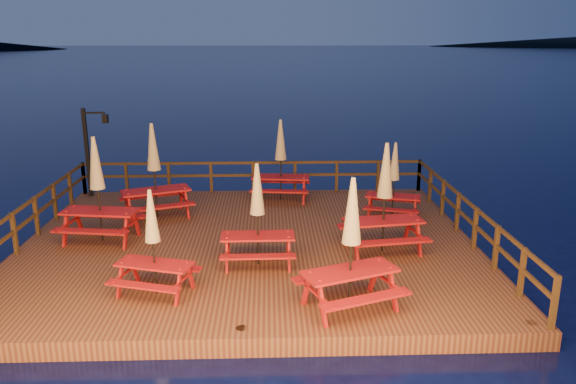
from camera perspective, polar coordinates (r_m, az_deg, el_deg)
name	(u,v)px	position (r m, az deg, el deg)	size (l,w,h in m)	color
ground	(249,255)	(15.31, -3.94, -6.40)	(500.00, 500.00, 0.00)	black
deck	(249,248)	(15.23, -3.95, -5.71)	(12.00, 10.00, 0.40)	#472316
deck_piles	(250,265)	(15.42, -3.92, -7.43)	(11.44, 9.44, 1.40)	#332110
railing	(251,195)	(16.60, -3.83, -0.34)	(11.80, 9.75, 1.10)	#332110
lamp_post	(91,144)	(19.95, -19.36, 4.60)	(0.85, 0.18, 3.00)	black
picnic_table_0	(154,169)	(17.13, -13.44, 2.27)	(2.46, 2.26, 2.86)	maroon
picnic_table_1	(394,179)	(16.99, 10.71, 1.30)	(1.92, 1.73, 2.30)	maroon
picnic_table_2	(257,213)	(13.24, -3.12, -2.16)	(1.76, 1.46, 2.50)	maroon
picnic_table_3	(153,241)	(12.14, -13.57, -4.82)	(1.93, 1.74, 2.31)	maroon
picnic_table_4	(281,159)	(18.45, -0.75, 3.39)	(2.05, 1.75, 2.70)	maroon
picnic_table_5	(351,242)	(11.16, 6.44, -5.08)	(2.35, 2.16, 2.74)	maroon
picnic_table_6	(98,188)	(15.54, -18.77, 0.40)	(2.20, 1.91, 2.84)	maroon
picnic_table_7	(385,196)	(14.21, 9.79, -0.43)	(2.19, 1.89, 2.82)	maroon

